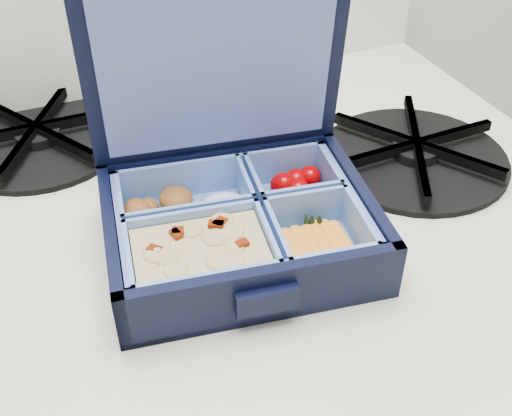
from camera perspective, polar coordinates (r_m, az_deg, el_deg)
name	(u,v)px	position (r m, az deg, el deg)	size (l,w,h in m)	color
bento_box	(239,227)	(0.50, -1.48, -1.67)	(0.20, 0.16, 0.05)	black
burner_grate	(415,149)	(0.62, 13.99, 5.10)	(0.18, 0.18, 0.03)	black
burner_grate_rear	(38,136)	(0.66, -18.82, 6.11)	(0.17, 0.17, 0.02)	black
fork	(236,158)	(0.61, -1.82, 4.47)	(0.02, 0.19, 0.01)	silver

